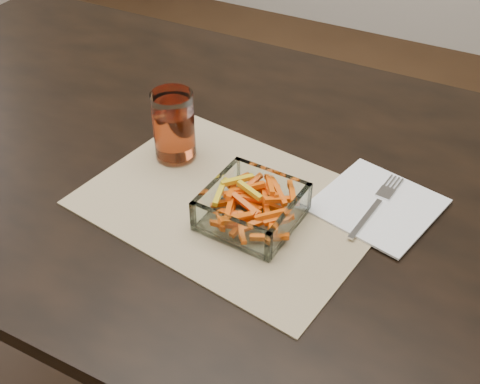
% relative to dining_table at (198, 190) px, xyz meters
% --- Properties ---
extents(dining_table, '(1.60, 0.90, 0.75)m').
position_rel_dining_table_xyz_m(dining_table, '(0.00, 0.00, 0.00)').
color(dining_table, black).
rests_on(dining_table, ground).
extents(placemat, '(0.49, 0.39, 0.00)m').
position_rel_dining_table_xyz_m(placemat, '(0.12, -0.09, 0.09)').
color(placemat, tan).
rests_on(placemat, dining_table).
extents(glass_bowl, '(0.14, 0.14, 0.05)m').
position_rel_dining_table_xyz_m(glass_bowl, '(0.17, -0.12, 0.11)').
color(glass_bowl, white).
rests_on(glass_bowl, placemat).
extents(tumbler, '(0.07, 0.07, 0.12)m').
position_rel_dining_table_xyz_m(tumbler, '(-0.02, -0.03, 0.15)').
color(tumbler, white).
rests_on(tumbler, placemat).
extents(napkin, '(0.21, 0.21, 0.00)m').
position_rel_dining_table_xyz_m(napkin, '(0.33, 0.01, 0.09)').
color(napkin, white).
rests_on(napkin, placemat).
extents(fork, '(0.04, 0.18, 0.00)m').
position_rel_dining_table_xyz_m(fork, '(0.33, 0.00, 0.10)').
color(fork, silver).
rests_on(fork, napkin).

